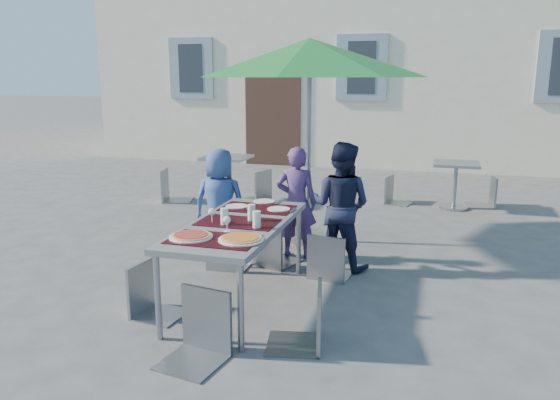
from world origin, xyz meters
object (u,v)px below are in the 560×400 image
(child_1, at_px, (296,203))
(bg_chair_r_0, at_px, (258,166))
(pizza_near_right, at_px, (241,239))
(bg_chair_r_1, at_px, (488,173))
(bg_chair_l_0, at_px, (170,165))
(pizza_near_left, at_px, (191,236))
(cafe_table_1, at_px, (456,178))
(dining_table, at_px, (238,228))
(chair_3, at_px, (149,259))
(chair_1, at_px, (270,212))
(cafe_table_0, at_px, (227,171))
(child_0, at_px, (220,203))
(bg_chair_l_1, at_px, (395,174))
(chair_0, at_px, (227,219))
(chair_5, at_px, (198,285))
(patio_umbrella, at_px, (310,59))
(child_2, at_px, (341,206))
(chair_2, at_px, (330,229))
(chair_4, at_px, (307,280))

(child_1, xyz_separation_m, bg_chair_r_0, (-1.29, 2.48, -0.04))
(pizza_near_right, height_order, bg_chair_r_1, bg_chair_r_1)
(pizza_near_right, distance_m, bg_chair_r_0, 4.59)
(bg_chair_l_0, bearing_deg, pizza_near_left, -60.67)
(pizza_near_right, height_order, cafe_table_1, pizza_near_right)
(pizza_near_left, relative_size, bg_chair_l_0, 0.35)
(dining_table, height_order, chair_3, chair_3)
(chair_1, height_order, bg_chair_l_0, chair_1)
(cafe_table_0, bearing_deg, chair_3, -77.11)
(child_0, bearing_deg, bg_chair_l_1, -122.68)
(chair_1, xyz_separation_m, cafe_table_0, (-1.58, 2.73, -0.08))
(child_1, distance_m, chair_0, 0.86)
(pizza_near_left, distance_m, child_0, 1.80)
(dining_table, distance_m, chair_5, 1.05)
(chair_3, distance_m, chair_5, 0.91)
(cafe_table_0, bearing_deg, bg_chair_l_0, -169.86)
(chair_5, xyz_separation_m, patio_umbrella, (0.08, 3.07, 1.65))
(cafe_table_0, relative_size, bg_chair_l_1, 0.90)
(child_2, distance_m, chair_2, 0.41)
(pizza_near_left, xyz_separation_m, pizza_near_right, (0.41, 0.04, 0.00))
(cafe_table_0, bearing_deg, bg_chair_r_1, 12.24)
(child_1, height_order, patio_umbrella, patio_umbrella)
(child_0, relative_size, chair_3, 1.42)
(chair_4, distance_m, cafe_table_0, 5.01)
(chair_0, height_order, chair_3, chair_0)
(pizza_near_right, distance_m, chair_2, 1.42)
(chair_5, bearing_deg, bg_chair_l_1, 80.11)
(dining_table, xyz_separation_m, bg_chair_l_0, (-2.52, 3.59, -0.10))
(patio_umbrella, bearing_deg, pizza_near_left, -97.76)
(chair_0, distance_m, chair_2, 1.10)
(chair_0, xyz_separation_m, bg_chair_l_0, (-2.10, 2.80, 0.05))
(child_1, relative_size, chair_5, 1.32)
(chair_0, height_order, cafe_table_1, chair_0)
(dining_table, bearing_deg, cafe_table_1, 65.59)
(child_2, distance_m, chair_5, 2.31)
(pizza_near_right, bearing_deg, bg_chair_r_0, 106.80)
(patio_umbrella, bearing_deg, chair_0, -115.04)
(pizza_near_left, bearing_deg, child_2, 62.33)
(patio_umbrella, bearing_deg, child_1, -88.45)
(bg_chair_l_0, bearing_deg, chair_1, -45.74)
(pizza_near_left, relative_size, child_1, 0.28)
(dining_table, height_order, pizza_near_left, pizza_near_left)
(chair_2, bearing_deg, chair_1, 162.66)
(child_1, bearing_deg, chair_4, 103.34)
(cafe_table_1, relative_size, bg_chair_r_1, 0.80)
(pizza_near_right, distance_m, cafe_table_1, 5.15)
(bg_chair_l_0, height_order, bg_chair_l_1, bg_chair_l_0)
(chair_3, bearing_deg, chair_4, -7.36)
(chair_0, height_order, chair_1, chair_1)
(chair_2, distance_m, chair_5, 1.93)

